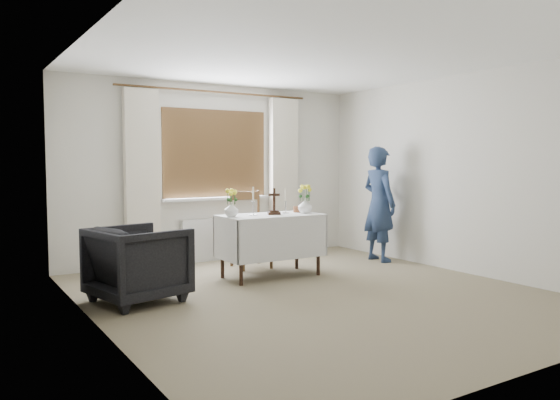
# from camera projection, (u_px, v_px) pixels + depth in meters

# --- Properties ---
(ground) EXTENTS (5.00, 5.00, 0.00)m
(ground) POSITION_uv_depth(u_px,v_px,m) (317.00, 294.00, 5.78)
(ground) COLOR #7D7256
(ground) RESTS_ON ground
(altar_table) EXTENTS (1.24, 0.64, 0.76)m
(altar_table) POSITION_uv_depth(u_px,v_px,m) (271.00, 246.00, 6.65)
(altar_table) COLOR white
(altar_table) RESTS_ON ground
(wooden_chair) EXTENTS (0.50, 0.50, 1.01)m
(wooden_chair) POSITION_uv_depth(u_px,v_px,m) (251.00, 229.00, 7.23)
(wooden_chair) COLOR #533A1C
(wooden_chair) RESTS_ON ground
(armchair) EXTENTS (1.00, 0.99, 0.77)m
(armchair) POSITION_uv_depth(u_px,v_px,m) (138.00, 264.00, 5.46)
(armchair) COLOR black
(armchair) RESTS_ON ground
(person) EXTENTS (0.40, 0.60, 1.62)m
(person) POSITION_uv_depth(u_px,v_px,m) (379.00, 204.00, 7.70)
(person) COLOR navy
(person) RESTS_ON ground
(radiator) EXTENTS (1.10, 0.10, 0.60)m
(radiator) POSITION_uv_depth(u_px,v_px,m) (218.00, 239.00, 7.80)
(radiator) COLOR silver
(radiator) RESTS_ON ground
(wooden_cross) EXTENTS (0.18, 0.16, 0.32)m
(wooden_cross) POSITION_uv_depth(u_px,v_px,m) (274.00, 201.00, 6.62)
(wooden_cross) COLOR black
(wooden_cross) RESTS_ON altar_table
(candlestick_left) EXTENTS (0.11, 0.11, 0.34)m
(candlestick_left) POSITION_uv_depth(u_px,v_px,m) (253.00, 201.00, 6.53)
(candlestick_left) COLOR silver
(candlestick_left) RESTS_ON altar_table
(candlestick_right) EXTENTS (0.09, 0.09, 0.31)m
(candlestick_right) POSITION_uv_depth(u_px,v_px,m) (286.00, 201.00, 6.76)
(candlestick_right) COLOR silver
(candlestick_right) RESTS_ON altar_table
(flower_vase_left) EXTENTS (0.21, 0.21, 0.17)m
(flower_vase_left) POSITION_uv_depth(u_px,v_px,m) (231.00, 209.00, 6.36)
(flower_vase_left) COLOR white
(flower_vase_left) RESTS_ON altar_table
(flower_vase_right) EXTENTS (0.22, 0.22, 0.18)m
(flower_vase_right) POSITION_uv_depth(u_px,v_px,m) (305.00, 206.00, 6.81)
(flower_vase_right) COLOR white
(flower_vase_right) RESTS_ON altar_table
(wicker_basket) EXTENTS (0.22, 0.22, 0.07)m
(wicker_basket) POSITION_uv_depth(u_px,v_px,m) (301.00, 209.00, 6.95)
(wicker_basket) COLOR brown
(wicker_basket) RESTS_ON altar_table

